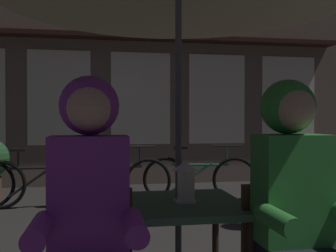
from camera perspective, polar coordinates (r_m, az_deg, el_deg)
cafe_table at (r=2.26m, az=1.52°, el=-13.48°), size 0.72×0.72×0.74m
lantern at (r=2.21m, az=2.48°, el=-7.93°), size 0.11×0.11×0.23m
person_left_hooded at (r=1.76m, az=-11.42°, el=-10.71°), size 0.45×0.56×1.40m
person_right_hooded at (r=1.98m, az=17.99°, el=-9.44°), size 0.45×0.56×1.40m
shopfront_building at (r=7.78m, az=-9.79°, el=14.92°), size 10.00×0.93×6.20m
bicycle_second at (r=5.67m, az=-18.14°, el=-7.82°), size 1.68×0.08×0.84m
bicycle_third at (r=5.57m, az=-8.20°, el=-7.94°), size 1.68×0.08×0.84m
bicycle_fourth at (r=5.79m, az=4.64°, el=-7.59°), size 1.66×0.38×0.84m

